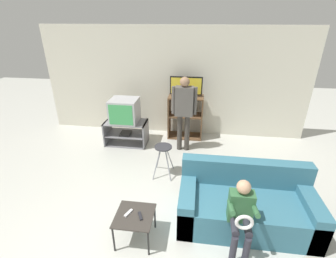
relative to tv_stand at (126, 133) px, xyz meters
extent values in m
cube|color=silver|center=(1.01, 0.82, 1.03)|extent=(6.40, 0.06, 2.60)
cube|color=slate|center=(0.00, 0.00, -0.26)|extent=(0.96, 0.54, 0.02)
cube|color=slate|center=(0.00, 0.00, -0.02)|extent=(0.93, 0.54, 0.02)
cube|color=slate|center=(0.00, 0.00, 0.27)|extent=(0.96, 0.54, 0.02)
cube|color=slate|center=(-0.46, 0.00, 0.00)|extent=(0.03, 0.54, 0.56)
cube|color=slate|center=(0.46, 0.00, 0.00)|extent=(0.03, 0.54, 0.56)
cube|color=black|center=(0.00, -0.06, 0.01)|extent=(0.24, 0.28, 0.05)
cube|color=#B2B2B7|center=(-0.01, 0.01, 0.55)|extent=(0.61, 0.56, 0.53)
cube|color=#3FA559|center=(-0.01, -0.27, 0.55)|extent=(0.53, 0.01, 0.45)
cube|color=brown|center=(0.94, 0.54, 0.25)|extent=(0.03, 0.43, 1.05)
cube|color=brown|center=(1.74, 0.54, 0.25)|extent=(0.03, 0.43, 1.05)
cube|color=brown|center=(1.34, 0.54, -0.26)|extent=(0.76, 0.43, 0.03)
cube|color=brown|center=(1.34, 0.54, 0.31)|extent=(0.76, 0.43, 0.03)
cube|color=brown|center=(1.34, 0.54, 0.77)|extent=(0.76, 0.43, 0.03)
cube|color=#3870B7|center=(1.20, 0.47, 0.43)|extent=(0.18, 0.04, 0.22)
cube|color=black|center=(1.34, 0.54, 0.80)|extent=(0.26, 0.20, 0.04)
cube|color=black|center=(1.34, 0.54, 1.03)|extent=(0.75, 0.04, 0.42)
cube|color=yellow|center=(1.34, 0.52, 1.03)|extent=(0.70, 0.01, 0.37)
cylinder|color=#99999E|center=(0.95, -1.24, 0.02)|extent=(0.15, 0.19, 0.59)
cylinder|color=#99999E|center=(1.16, -1.24, 0.02)|extent=(0.15, 0.19, 0.59)
cylinder|color=#99999E|center=(0.95, -1.00, 0.02)|extent=(0.15, 0.19, 0.59)
cylinder|color=#99999E|center=(1.16, -1.00, 0.02)|extent=(0.15, 0.19, 0.59)
cylinder|color=#333338|center=(1.05, -1.12, 0.32)|extent=(0.32, 0.32, 0.02)
cube|color=#38332D|center=(0.90, -2.66, 0.14)|extent=(0.50, 0.50, 0.02)
cylinder|color=black|center=(0.68, -2.88, -0.07)|extent=(0.02, 0.02, 0.40)
cylinder|color=black|center=(1.13, -2.88, -0.07)|extent=(0.02, 0.02, 0.40)
cylinder|color=black|center=(0.68, -2.43, -0.07)|extent=(0.02, 0.02, 0.40)
cylinder|color=black|center=(1.13, -2.43, -0.07)|extent=(0.02, 0.02, 0.40)
cube|color=#232328|center=(0.99, -2.67, 0.16)|extent=(0.09, 0.15, 0.02)
cube|color=silver|center=(0.82, -2.64, 0.16)|extent=(0.09, 0.15, 0.02)
cube|color=teal|center=(2.40, -2.18, -0.05)|extent=(1.88, 0.90, 0.45)
cube|color=teal|center=(2.40, -1.82, 0.38)|extent=(1.88, 0.20, 0.40)
cube|color=teal|center=(1.57, -2.18, 0.01)|extent=(0.22, 0.90, 0.57)
cube|color=teal|center=(3.23, -2.18, 0.01)|extent=(0.22, 0.90, 0.57)
cylinder|color=#3D3833|center=(1.26, -0.12, 0.14)|extent=(0.11, 0.11, 0.83)
cylinder|color=#3D3833|center=(1.43, -0.12, 0.14)|extent=(0.11, 0.11, 0.83)
cube|color=#5B5651|center=(1.35, -0.12, 0.87)|extent=(0.38, 0.20, 0.63)
cylinder|color=#5B5651|center=(1.12, -0.12, 0.89)|extent=(0.08, 0.08, 0.59)
cylinder|color=#5B5651|center=(1.57, -0.12, 0.89)|extent=(0.08, 0.08, 0.59)
sphere|color=#A37A5B|center=(1.35, -0.12, 1.29)|extent=(0.20, 0.20, 0.20)
cylinder|color=#2D2D38|center=(2.16, -2.87, -0.05)|extent=(0.08, 0.08, 0.45)
cylinder|color=#2D2D38|center=(2.31, -2.87, -0.05)|extent=(0.08, 0.08, 0.45)
cylinder|color=#2D2D38|center=(2.16, -2.72, 0.22)|extent=(0.09, 0.30, 0.09)
cylinder|color=#2D2D38|center=(2.31, -2.72, 0.22)|extent=(0.09, 0.30, 0.09)
cube|color=#33663D|center=(2.23, -2.57, 0.38)|extent=(0.30, 0.17, 0.41)
cylinder|color=#33663D|center=(2.10, -2.69, 0.46)|extent=(0.06, 0.31, 0.14)
cylinder|color=#33663D|center=(2.37, -2.69, 0.46)|extent=(0.06, 0.31, 0.14)
sphere|color=tan|center=(2.23, -2.57, 0.67)|extent=(0.17, 0.17, 0.17)
torus|color=white|center=(2.23, -2.85, 0.40)|extent=(0.21, 0.04, 0.21)
camera|label=1|loc=(1.66, -4.97, 2.50)|focal=26.00mm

